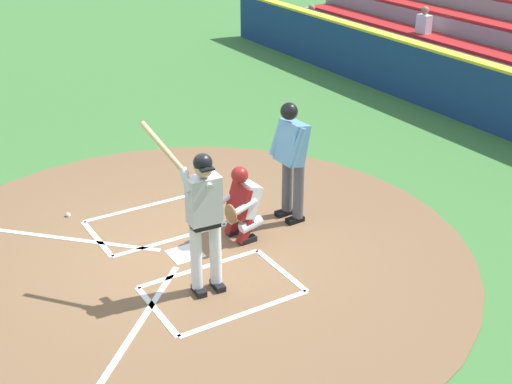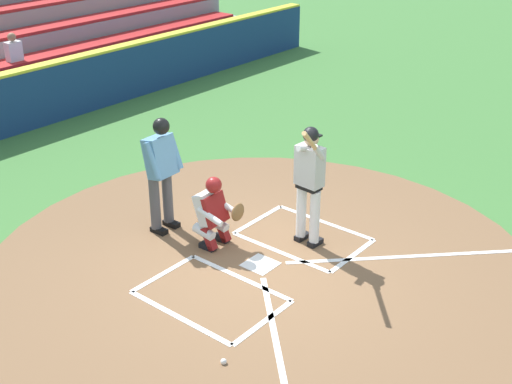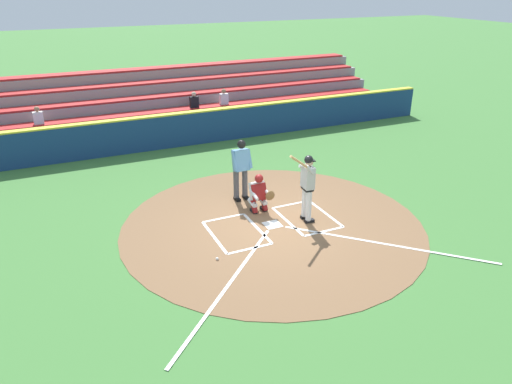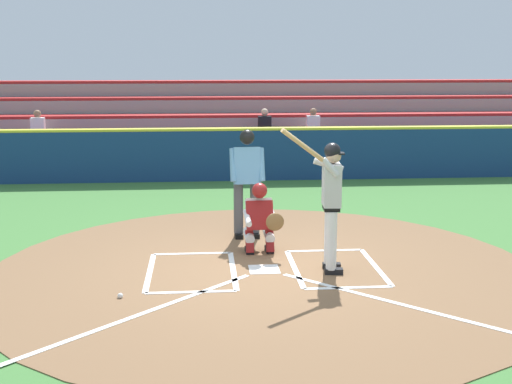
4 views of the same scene
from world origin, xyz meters
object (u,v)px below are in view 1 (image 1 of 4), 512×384
(batter, at_px, (203,213))
(plate_umpire, at_px, (291,154))
(catcher, at_px, (241,202))
(baseball, at_px, (68,215))

(batter, xyz_separation_m, plate_umpire, (1.05, -1.99, -0.02))
(batter, xyz_separation_m, catcher, (0.91, -1.06, -0.51))
(plate_umpire, bearing_deg, baseball, 57.46)
(batter, distance_m, plate_umpire, 2.25)
(catcher, relative_size, plate_umpire, 0.61)
(batter, bearing_deg, plate_umpire, -62.18)
(plate_umpire, bearing_deg, catcher, 98.78)
(catcher, xyz_separation_m, baseball, (1.97, 1.93, -0.55))
(catcher, bearing_deg, batter, 130.60)
(batter, distance_m, catcher, 1.48)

